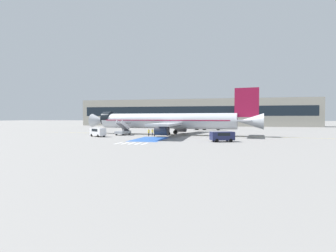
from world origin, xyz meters
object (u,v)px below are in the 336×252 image
Objects in this scene: airliner at (168,121)px; ground_crew_1 at (152,132)px; service_van_0 at (98,131)px; ground_crew_0 at (149,132)px; terminal_building at (193,113)px; boarding_stairs_forward at (123,131)px; service_van_1 at (222,136)px; fuel_tanker at (207,125)px; ground_crew_2 at (154,132)px.

ground_crew_1 is at bearing 142.41° from airliner.
service_van_0 is 11.93m from ground_crew_0.
terminal_building is (12.15, 82.70, 5.77)m from service_van_0.
boarding_stairs_forward is at bearing -96.57° from terminal_building.
service_van_1 is at bearing -94.12° from ground_crew_0.
ground_crew_1 is at bearing 32.34° from service_van_1.
ground_crew_0 is 1.05× the size of ground_crew_1.
terminal_building is at bearing -9.36° from service_van_1.
ground_crew_1 is (0.20, 2.35, -0.05)m from ground_crew_0.
fuel_tanker is 35.31m from ground_crew_0.
boarding_stairs_forward is 3.42× the size of ground_crew_1.
fuel_tanker is at bearing -12.21° from service_van_1.
airliner is 10.05× the size of service_van_0.
airliner reaches higher than ground_crew_2.
boarding_stairs_forward reaches higher than service_van_0.
service_van_1 is at bearing -73.30° from service_van_0.
airliner reaches higher than service_van_1.
ground_crew_2 is at bearing -43.76° from service_van_0.
fuel_tanker is at bearing 9.11° from ground_crew_0.
terminal_building is at bearing 142.50° from ground_crew_1.
ground_crew_1 is at bearing -90.68° from terminal_building.
service_van_1 reaches higher than ground_crew_2.
terminal_building is at bearing -155.40° from ground_crew_2.
terminal_building reaches higher than service_van_0.
ground_crew_2 is at bearing -89.62° from terminal_building.
ground_crew_0 is (11.05, 4.49, -0.28)m from service_van_0.
terminal_building is (1.10, 78.20, 6.05)m from ground_crew_0.
airliner reaches higher than boarding_stairs_forward.
boarding_stairs_forward reaches higher than ground_crew_0.
terminal_building is (-16.41, 89.32, 5.87)m from service_van_1.
boarding_stairs_forward is (-11.12, -3.21, -2.57)m from airliner.
ground_crew_0 is 1.79m from ground_crew_2.
boarding_stairs_forward is 3.27× the size of ground_crew_0.
service_van_0 is 2.79× the size of ground_crew_0.
terminal_building reaches higher than service_van_1.
boarding_stairs_forward reaches higher than ground_crew_1.
ground_crew_1 is at bearing -28.92° from service_van_0.
service_van_0 is 13.17m from ground_crew_1.
service_van_0 is at bearing 131.89° from airliner.
ground_crew_1 is (11.25, 6.84, -0.33)m from service_van_0.
airliner is 8.59× the size of boarding_stairs_forward.
service_van_0 is at bearing -49.31° from ground_crew_2.
ground_crew_2 is at bearing -86.25° from ground_crew_0.
service_van_0 is at bearing 57.16° from service_van_1.
ground_crew_2 is (-1.86, -6.45, -2.56)m from airliner.
terminal_building reaches higher than fuel_tanker.
ground_crew_1 is at bearing 23.39° from ground_crew_0.
terminal_building is (-10.51, 44.87, 5.33)m from fuel_tanker.
service_van_0 is at bearing -109.26° from boarding_stairs_forward.
ground_crew_0 is at bearing -11.26° from boarding_stairs_forward.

